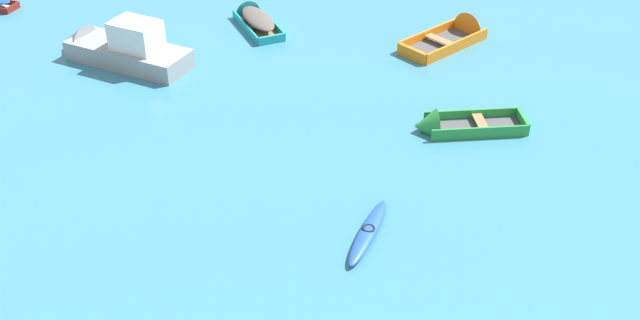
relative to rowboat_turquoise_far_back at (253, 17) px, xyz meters
The scene contains 5 objects.
rowboat_turquoise_far_back is the anchor object (origin of this frame).
rowboat_orange_midfield_right 9.51m from the rowboat_turquoise_far_back, 11.15° to the right, with size 4.55×4.16×1.54m.
motor_launch_grey_back_row_right 6.57m from the rowboat_turquoise_far_back, 145.52° to the right, with size 6.09×4.37×2.33m.
rowboat_green_foreground_center 12.20m from the rowboat_turquoise_far_back, 53.06° to the right, with size 4.11×1.56×1.21m.
kayak_blue_near_camera 16.08m from the rowboat_turquoise_far_back, 75.65° to the right, with size 1.75×3.21×0.31m.
Camera 1 is at (-0.72, 3.30, 14.48)m, focal length 42.99 mm.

